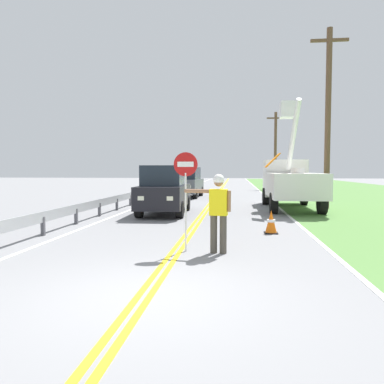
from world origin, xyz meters
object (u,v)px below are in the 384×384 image
utility_bucket_truck (289,180)px  oncoming_suv_second (187,182)px  oncoming_suv_nearest (165,190)px  traffic_cone_lead (271,222)px  stop_sign_paddle (186,179)px  utility_pole_mid (275,149)px  flagger_worker (218,208)px  utility_pole_near (328,115)px

utility_bucket_truck → oncoming_suv_second: size_ratio=1.46×
oncoming_suv_nearest → traffic_cone_lead: size_ratio=6.66×
stop_sign_paddle → utility_pole_mid: bearing=80.2°
flagger_worker → utility_pole_mid: utility_pole_mid is taller
utility_bucket_truck → utility_pole_near: size_ratio=0.77×
stop_sign_paddle → utility_pole_near: utility_pole_near is taller
flagger_worker → utility_pole_near: bearing=65.2°
oncoming_suv_second → utility_pole_near: (7.89, -6.73, 3.53)m
stop_sign_paddle → oncoming_suv_second: size_ratio=0.50×
oncoming_suv_second → traffic_cone_lead: oncoming_suv_second is taller
oncoming_suv_second → traffic_cone_lead: bearing=-72.9°
utility_bucket_truck → utility_pole_near: bearing=0.9°
flagger_worker → utility_bucket_truck: 11.07m
stop_sign_paddle → oncoming_suv_second: 17.43m
utility_pole_mid → utility_pole_near: bearing=-88.7°
oncoming_suv_nearest → traffic_cone_lead: oncoming_suv_nearest is taller
traffic_cone_lead → utility_bucket_truck: bearing=78.1°
utility_bucket_truck → oncoming_suv_nearest: (-5.76, -3.16, -0.35)m
oncoming_suv_second → utility_pole_mid: bearing=60.4°
utility_pole_mid → oncoming_suv_nearest: bearing=-107.2°
flagger_worker → utility_pole_near: 12.25m
stop_sign_paddle → oncoming_suv_nearest: stop_sign_paddle is taller
utility_bucket_truck → utility_pole_near: 3.66m
oncoming_suv_nearest → utility_pole_near: utility_pole_near is taller
oncoming_suv_nearest → utility_pole_near: 8.93m
flagger_worker → oncoming_suv_second: oncoming_suv_second is taller
oncoming_suv_nearest → utility_pole_near: (7.56, 3.19, 3.53)m
utility_bucket_truck → oncoming_suv_nearest: size_ratio=1.46×
flagger_worker → utility_pole_mid: 30.97m
oncoming_suv_nearest → utility_pole_mid: size_ratio=0.60×
utility_bucket_truck → utility_pole_near: utility_pole_near is taller
oncoming_suv_nearest → oncoming_suv_second: same height
flagger_worker → oncoming_suv_second: size_ratio=0.39×
oncoming_suv_nearest → oncoming_suv_second: size_ratio=1.00×
stop_sign_paddle → utility_bucket_truck: utility_bucket_truck is taller
flagger_worker → utility_pole_mid: bearing=81.7°
oncoming_suv_second → traffic_cone_lead: 15.19m
stop_sign_paddle → oncoming_suv_second: bearing=97.3°
utility_bucket_truck → traffic_cone_lead: (-1.63, -7.74, -1.07)m
traffic_cone_lead → oncoming_suv_second: bearing=107.1°
utility_bucket_truck → utility_pole_mid: size_ratio=0.88×
utility_pole_near → traffic_cone_lead: (-3.43, -7.77, -4.25)m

